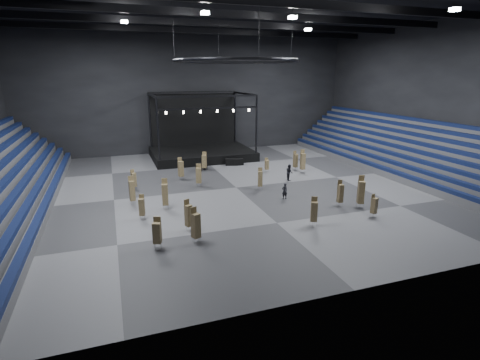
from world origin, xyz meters
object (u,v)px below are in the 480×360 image
object	(u,v)px
chair_stack_3	(165,194)
chair_stack_17	(196,225)
chair_stack_0	(204,161)
chair_stack_10	(199,175)
chair_stack_7	(181,168)
chair_stack_14	(260,178)
chair_stack_12	(157,232)
chair_stack_16	(134,179)
chair_stack_15	(303,161)
chair_stack_6	(374,205)
chair_stack_1	(188,215)
man_center	(285,191)
chair_stack_13	(267,165)
chair_stack_2	(361,192)
stage	(201,147)
crew_member	(289,172)
chair_stack_8	(340,193)
flight_case_left	(201,166)
flight_case_mid	(231,162)
chair_stack_9	(295,160)
chair_stack_4	(132,190)
chair_stack_5	(314,211)
chair_stack_11	(142,207)

from	to	relation	value
chair_stack_3	chair_stack_17	world-z (taller)	chair_stack_3
chair_stack_0	chair_stack_10	size ratio (longest dim) A/B	0.97
chair_stack_7	chair_stack_14	size ratio (longest dim) A/B	1.11
chair_stack_12	chair_stack_16	world-z (taller)	chair_stack_12
chair_stack_3	chair_stack_15	size ratio (longest dim) A/B	0.99
chair_stack_6	chair_stack_0	bearing A→B (deg)	99.70
chair_stack_1	man_center	xyz separation A→B (m)	(10.39, 4.55, -0.51)
chair_stack_7	chair_stack_13	distance (m)	10.67
chair_stack_0	chair_stack_2	world-z (taller)	chair_stack_2
chair_stack_3	chair_stack_15	bearing A→B (deg)	32.86
stage	chair_stack_0	bearing A→B (deg)	-100.32
chair_stack_10	chair_stack_17	world-z (taller)	chair_stack_17
chair_stack_10	crew_member	distance (m)	10.43
chair_stack_8	chair_stack_15	size ratio (longest dim) A/B	0.85
flight_case_left	chair_stack_16	xyz separation A→B (m)	(-8.66, -5.97, 0.69)
chair_stack_2	chair_stack_15	size ratio (longest dim) A/B	1.04
flight_case_mid	chair_stack_17	xyz separation A→B (m)	(-9.60, -21.80, 0.95)
chair_stack_8	chair_stack_13	bearing A→B (deg)	96.82
flight_case_mid	chair_stack_3	bearing A→B (deg)	-127.09
crew_member	chair_stack_9	bearing A→B (deg)	-28.18
chair_stack_4	chair_stack_5	size ratio (longest dim) A/B	1.13
chair_stack_2	chair_stack_16	world-z (taller)	chair_stack_2
chair_stack_13	chair_stack_15	distance (m)	4.42
stage	crew_member	distance (m)	16.83
chair_stack_14	chair_stack_16	world-z (taller)	chair_stack_14
chair_stack_2	chair_stack_8	world-z (taller)	chair_stack_2
chair_stack_1	chair_stack_2	world-z (taller)	chair_stack_2
chair_stack_9	chair_stack_10	size ratio (longest dim) A/B	0.98
chair_stack_2	man_center	xyz separation A→B (m)	(-5.39, 4.54, -0.75)
chair_stack_12	crew_member	bearing A→B (deg)	58.28
flight_case_mid	chair_stack_6	world-z (taller)	chair_stack_6
man_center	chair_stack_12	bearing A→B (deg)	24.55
flight_case_left	chair_stack_5	xyz separation A→B (m)	(4.24, -20.68, 0.82)
chair_stack_10	chair_stack_15	world-z (taller)	chair_stack_15
chair_stack_4	chair_stack_9	size ratio (longest dim) A/B	1.11
chair_stack_7	man_center	distance (m)	13.02
chair_stack_6	chair_stack_12	world-z (taller)	chair_stack_12
chair_stack_11	chair_stack_8	bearing A→B (deg)	7.21
chair_stack_9	chair_stack_1	bearing A→B (deg)	-148.48
chair_stack_15	chair_stack_17	distance (m)	22.67
chair_stack_7	crew_member	size ratio (longest dim) A/B	1.43
flight_case_mid	chair_stack_13	distance (m)	5.84
flight_case_mid	chair_stack_10	distance (m)	10.33
chair_stack_3	man_center	world-z (taller)	chair_stack_3
chair_stack_12	flight_case_mid	bearing A→B (deg)	81.01
chair_stack_7	chair_stack_11	xyz separation A→B (m)	(-5.32, -10.99, -0.22)
stage	chair_stack_14	world-z (taller)	stage
chair_stack_11	chair_stack_15	xyz separation A→B (m)	(20.05, 9.31, 0.34)
chair_stack_2	chair_stack_13	world-z (taller)	chair_stack_2
chair_stack_9	stage	bearing A→B (deg)	120.13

